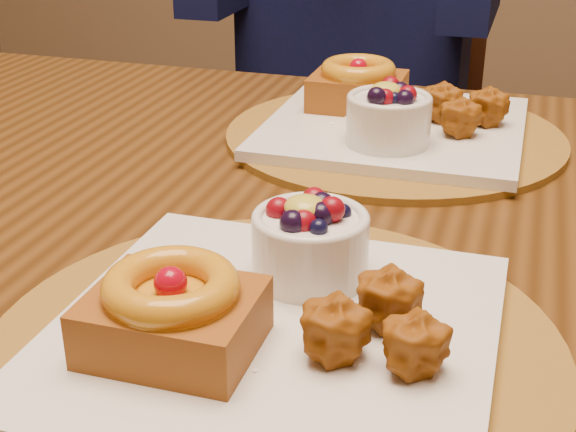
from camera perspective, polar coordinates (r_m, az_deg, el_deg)
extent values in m
cube|color=#371E0A|center=(0.73, 4.38, -1.49)|extent=(1.60, 0.90, 0.04)
cylinder|color=brown|center=(0.53, -0.99, -9.23)|extent=(0.38, 0.38, 0.01)
cube|color=silver|center=(0.53, -1.00, -8.33)|extent=(0.28, 0.28, 0.01)
cube|color=#5A3108|center=(0.50, -8.16, -7.45)|extent=(0.10, 0.08, 0.04)
torus|color=#995E09|center=(0.48, -8.34, -4.94)|extent=(0.08, 0.08, 0.02)
sphere|color=maroon|center=(0.48, -8.35, -4.74)|extent=(0.02, 0.02, 0.02)
sphere|color=#90470A|center=(0.52, 7.13, -5.91)|extent=(0.04, 0.04, 0.04)
sphere|color=#90470A|center=(0.48, 3.34, -8.08)|extent=(0.04, 0.04, 0.04)
sphere|color=#90470A|center=(0.48, 9.00, -8.92)|extent=(0.04, 0.04, 0.04)
cylinder|color=silver|center=(0.57, 1.59, -2.28)|extent=(0.08, 0.08, 0.05)
torus|color=silver|center=(0.56, 1.61, -0.16)|extent=(0.08, 0.08, 0.01)
ellipsoid|color=gold|center=(0.55, 1.23, 0.64)|extent=(0.03, 0.03, 0.02)
cylinder|color=brown|center=(0.92, 7.56, 5.69)|extent=(0.38, 0.38, 0.01)
cube|color=silver|center=(0.92, 7.59, 6.28)|extent=(0.28, 0.28, 0.01)
cube|color=#5A3108|center=(0.96, 4.97, 8.84)|extent=(0.11, 0.09, 0.04)
torus|color=#995E09|center=(0.95, 5.02, 10.36)|extent=(0.09, 0.09, 0.02)
sphere|color=maroon|center=(0.95, 5.03, 10.48)|extent=(0.02, 0.02, 0.02)
sphere|color=#90470A|center=(0.88, 12.12, 6.84)|extent=(0.04, 0.04, 0.04)
sphere|color=#90470A|center=(0.92, 10.86, 7.86)|extent=(0.04, 0.04, 0.04)
sphere|color=#90470A|center=(0.92, 14.00, 7.50)|extent=(0.04, 0.04, 0.04)
cylinder|color=silver|center=(0.84, 7.15, 6.72)|extent=(0.09, 0.09, 0.05)
torus|color=silver|center=(0.83, 7.24, 8.31)|extent=(0.09, 0.09, 0.01)
ellipsoid|color=gold|center=(0.83, 6.99, 8.87)|extent=(0.03, 0.03, 0.02)
cube|color=black|center=(1.71, 8.46, 3.02)|extent=(0.56, 0.56, 0.04)
cylinder|color=black|center=(1.61, 3.26, -7.11)|extent=(0.03, 0.03, 0.41)
cylinder|color=black|center=(1.71, 15.47, -6.12)|extent=(0.03, 0.03, 0.41)
cylinder|color=black|center=(1.93, 1.45, -1.43)|extent=(0.03, 0.03, 0.41)
cylinder|color=black|center=(2.01, 11.80, -0.86)|extent=(0.03, 0.03, 0.41)
cube|color=black|center=(1.82, 7.37, 11.74)|extent=(0.40, 0.20, 0.44)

